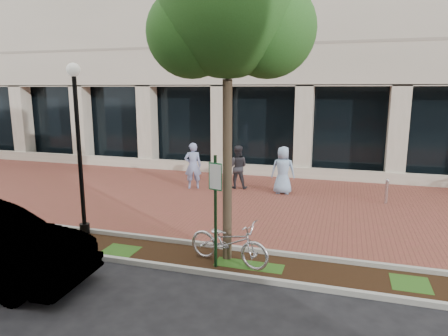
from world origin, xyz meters
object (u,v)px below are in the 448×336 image
(pedestrian_right, at_px, (283,170))
(lamppost, at_px, (79,141))
(bollard, at_px, (386,191))
(locked_bicycle, at_px, (229,242))
(pedestrian_mid, at_px, (237,167))
(street_tree, at_px, (230,17))
(pedestrian_left, at_px, (193,166))
(parking_sign, at_px, (215,198))

(pedestrian_right, bearing_deg, lamppost, 46.27)
(bollard, bearing_deg, lamppost, -145.79)
(locked_bicycle, xyz_separation_m, pedestrian_right, (0.21, 6.77, 0.40))
(pedestrian_mid, bearing_deg, locked_bicycle, 96.77)
(pedestrian_mid, bearing_deg, bollard, 166.62)
(lamppost, distance_m, street_tree, 5.29)
(locked_bicycle, xyz_separation_m, pedestrian_mid, (-1.72, 7.09, 0.36))
(pedestrian_mid, height_order, bollard, pedestrian_mid)
(pedestrian_mid, bearing_deg, pedestrian_left, 11.29)
(street_tree, xyz_separation_m, pedestrian_left, (-3.38, 6.23, -4.62))
(pedestrian_right, bearing_deg, locked_bicycle, 82.14)
(locked_bicycle, distance_m, pedestrian_right, 6.78)
(parking_sign, bearing_deg, pedestrian_left, 131.33)
(parking_sign, relative_size, pedestrian_right, 1.40)
(street_tree, bearing_deg, locked_bicycle, -77.00)
(lamppost, xyz_separation_m, locked_bicycle, (4.47, -0.70, -2.12))
(parking_sign, bearing_deg, pedestrian_mid, 117.45)
(locked_bicycle, distance_m, bollard, 7.57)
(street_tree, bearing_deg, parking_sign, -105.61)
(parking_sign, bearing_deg, street_tree, 90.42)
(lamppost, bearing_deg, locked_bicycle, -8.92)
(pedestrian_mid, relative_size, bollard, 1.94)
(pedestrian_right, relative_size, bollard, 2.04)
(parking_sign, xyz_separation_m, lamppost, (-4.24, 0.99, 1.00))
(lamppost, relative_size, pedestrian_left, 2.48)
(bollard, bearing_deg, pedestrian_mid, 173.49)
(street_tree, bearing_deg, bollard, 56.67)
(lamppost, height_order, bollard, lamppost)
(lamppost, xyz_separation_m, bollard, (8.45, 5.74, -2.19))
(pedestrian_mid, relative_size, pedestrian_right, 0.95)
(parking_sign, xyz_separation_m, street_tree, (0.16, 0.58, 3.91))
(pedestrian_left, bearing_deg, pedestrian_mid, 174.35)
(lamppost, bearing_deg, pedestrian_right, 52.34)
(lamppost, bearing_deg, pedestrian_mid, 66.73)
(parking_sign, distance_m, street_tree, 3.96)
(lamppost, height_order, locked_bicycle, lamppost)
(bollard, bearing_deg, pedestrian_right, 175.07)
(parking_sign, xyz_separation_m, pedestrian_right, (0.44, 7.05, -0.72))
(street_tree, bearing_deg, lamppost, 174.73)
(street_tree, distance_m, pedestrian_left, 8.46)
(locked_bicycle, xyz_separation_m, pedestrian_left, (-3.45, 6.53, 0.41))
(pedestrian_mid, bearing_deg, parking_sign, 94.55)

